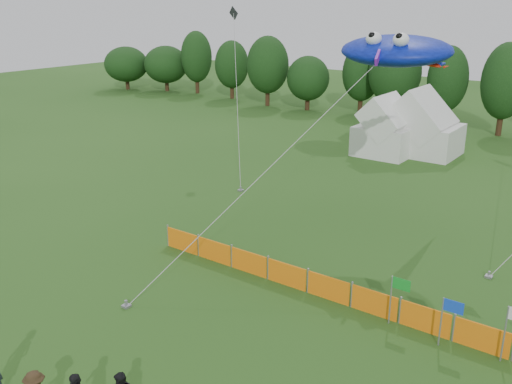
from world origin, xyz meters
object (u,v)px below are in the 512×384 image
Objects in this scene: tent_left at (386,131)px; stingray_kite at (400,51)px; tent_right at (423,129)px; barrier_fence at (328,288)px.

stingray_kite reaches higher than tent_left.
tent_left is at bearing 114.49° from stingray_kite.
tent_right reaches higher than barrier_fence.
tent_left is 17.03m from stingray_kite.
tent_left reaches higher than barrier_fence.
tent_left is 0.20× the size of stingray_kite.
stingray_kite is (-1.29, 8.58, 8.68)m from barrier_fence.
tent_right is at bearing 40.97° from tent_left.
tent_left is at bearing 108.77° from barrier_fence.
tent_right is 0.27× the size of stingray_kite.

